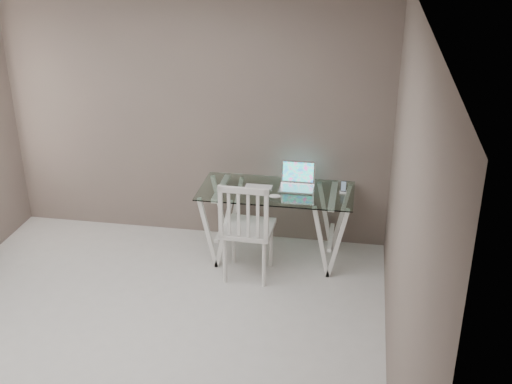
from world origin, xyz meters
TOP-DOWN VIEW (x-y plane):
  - room at (-0.06, 0.02)m, footprint 4.50×4.52m
  - desk at (0.91, 1.81)m, footprint 1.50×0.70m
  - chair at (0.69, 1.36)m, footprint 0.47×0.47m
  - laptop at (1.09, 1.94)m, footprint 0.33×0.28m
  - keyboard at (0.72, 1.86)m, footprint 0.28×0.12m
  - mouse at (0.92, 1.63)m, footprint 0.12×0.07m
  - phone_dock at (1.55, 1.87)m, footprint 0.07×0.07m

SIDE VIEW (x-z plane):
  - desk at x=0.91m, z-range 0.01..0.76m
  - chair at x=0.69m, z-range 0.05..1.07m
  - keyboard at x=0.72m, z-range 0.75..0.75m
  - mouse at x=0.92m, z-range 0.75..0.78m
  - phone_dock at x=1.55m, z-range 0.72..0.84m
  - laptop at x=1.09m, z-range 0.68..0.92m
  - room at x=-0.06m, z-range 0.36..3.07m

